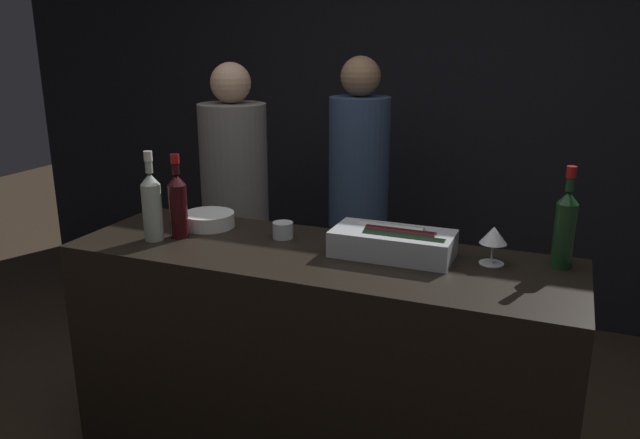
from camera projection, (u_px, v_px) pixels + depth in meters
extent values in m
cube|color=black|center=(434.00, 97.00, 3.93)|extent=(6.40, 0.06, 2.80)
cube|color=black|center=(317.00, 373.00, 2.45)|extent=(1.89, 0.60, 1.00)
cube|color=#B7BABF|center=(393.00, 243.00, 2.26)|extent=(0.44, 0.22, 0.09)
cylinder|color=black|center=(403.00, 243.00, 2.19)|extent=(0.29, 0.07, 0.06)
cylinder|color=black|center=(400.00, 238.00, 2.24)|extent=(0.26, 0.08, 0.07)
cylinder|color=#9EA899|center=(391.00, 233.00, 2.30)|extent=(0.25, 0.09, 0.07)
cylinder|color=white|center=(209.00, 220.00, 2.61)|extent=(0.22, 0.22, 0.06)
cylinder|color=gray|center=(208.00, 214.00, 2.60)|extent=(0.18, 0.18, 0.01)
cylinder|color=silver|center=(491.00, 263.00, 2.19)|extent=(0.09, 0.09, 0.00)
cylinder|color=silver|center=(492.00, 253.00, 2.18)|extent=(0.01, 0.01, 0.07)
cone|color=silver|center=(494.00, 235.00, 2.16)|extent=(0.10, 0.10, 0.06)
cylinder|color=silver|center=(283.00, 230.00, 2.46)|extent=(0.08, 0.08, 0.06)
sphere|color=#F4C66B|center=(283.00, 229.00, 2.46)|extent=(0.04, 0.04, 0.04)
cylinder|color=black|center=(178.00, 211.00, 2.45)|extent=(0.07, 0.07, 0.21)
cone|color=black|center=(176.00, 180.00, 2.42)|extent=(0.07, 0.07, 0.04)
cylinder|color=black|center=(175.00, 164.00, 2.40)|extent=(0.03, 0.03, 0.08)
cylinder|color=maroon|center=(175.00, 159.00, 2.39)|extent=(0.03, 0.03, 0.04)
cylinder|color=#9EA899|center=(152.00, 212.00, 2.42)|extent=(0.08, 0.08, 0.22)
cone|color=#9EA899|center=(150.00, 179.00, 2.38)|extent=(0.08, 0.08, 0.05)
cylinder|color=#9EA899|center=(148.00, 162.00, 2.36)|extent=(0.03, 0.03, 0.08)
cylinder|color=silver|center=(148.00, 156.00, 2.36)|extent=(0.03, 0.03, 0.04)
cylinder|color=#143319|center=(564.00, 236.00, 2.13)|extent=(0.07, 0.07, 0.23)
cone|color=#143319|center=(568.00, 198.00, 2.09)|extent=(0.07, 0.07, 0.04)
cylinder|color=#143319|center=(571.00, 179.00, 2.07)|extent=(0.03, 0.03, 0.09)
cylinder|color=maroon|center=(571.00, 172.00, 2.07)|extent=(0.03, 0.03, 0.04)
cube|color=black|center=(239.00, 293.00, 3.53)|extent=(0.27, 0.20, 0.74)
cylinder|color=slate|center=(234.00, 169.00, 3.33)|extent=(0.36, 0.36, 0.69)
sphere|color=tan|center=(231.00, 83.00, 3.20)|extent=(0.21, 0.21, 0.21)
cube|color=black|center=(357.00, 288.00, 3.58)|extent=(0.25, 0.18, 0.76)
cylinder|color=#334766|center=(359.00, 163.00, 3.37)|extent=(0.33, 0.33, 0.70)
sphere|color=#997051|center=(361.00, 76.00, 3.24)|extent=(0.21, 0.21, 0.21)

